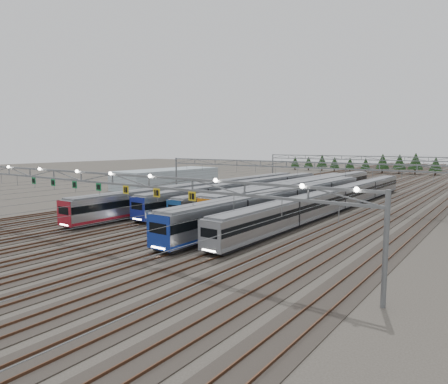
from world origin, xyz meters
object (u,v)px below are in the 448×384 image
Objects in this scene: train_e at (288,201)px; gantry_near at (111,181)px; west_shed at (168,178)px; train_d at (309,190)px; train_a at (211,192)px; gantry_mid at (286,169)px; train_b at (247,191)px; gantry_far at (361,161)px; train_f at (337,199)px; train_c at (282,190)px.

gantry_near reaches higher than train_e.
west_shed is at bearing 128.55° from gantry_near.
train_e is 1.85× the size of west_shed.
gantry_near reaches higher than train_d.
train_a is at bearing -31.14° from west_shed.
gantry_mid is 39.01m from west_shed.
train_b is 0.99× the size of gantry_far.
train_a reaches higher than train_f.
train_a is at bearing -128.59° from train_c.
train_f is 1.21× the size of gantry_near.
train_e is at bearing -83.29° from gantry_far.
train_f is 50.06m from gantry_far.
train_f is 1.21× the size of gantry_far.
gantry_far is (2.25, 42.34, 4.39)m from train_c.
train_b is at bearing 51.30° from train_a.
gantry_mid and gantry_far have the same top height.
train_c is 1.12× the size of train_e.
train_a reaches higher than train_b.
gantry_far is at bearing 86.96° from train_c.
gantry_far is 1.88× the size of west_shed.
west_shed is at bearing 168.75° from gantry_mid.
gantry_near is at bearing -51.45° from west_shed.
gantry_near reaches higher than train_a.
train_a is 0.93× the size of train_d.
gantry_mid is 45.00m from gantry_far.
gantry_far is at bearing 103.04° from train_f.
train_c is at bearing 51.41° from train_a.
gantry_far is (-11.25, 48.59, 4.33)m from train_f.
train_b is 18.01m from train_f.
train_c is 36.14m from west_shed.
train_a is 0.98× the size of train_c.
gantry_mid is (-2.25, -5.48, 4.18)m from train_d.
train_f is at bearing -12.76° from west_shed.
gantry_mid is 1.88× the size of west_shed.
train_b is 8.51m from gantry_mid.
train_b reaches higher than train_c.
train_f is (4.50, 8.82, -0.25)m from train_e.
west_shed is at bearing 155.96° from train_e.
train_d is 1.17× the size of train_e.
gantry_far reaches higher than west_shed.
gantry_far is at bearing 89.97° from gantry_near.
train_b is at bearing -136.71° from train_d.
train_c is at bearing -147.96° from train_d.
gantry_far is (-2.25, 39.52, 4.18)m from train_d.
gantry_near is 1.00× the size of gantry_mid.
gantry_near is (-6.80, -27.71, 4.77)m from train_e.
train_a is 19.52m from train_d.
gantry_far is at bearing 82.00° from train_b.
gantry_far is (11.25, 53.62, 4.21)m from train_a.
gantry_near reaches higher than train_f.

